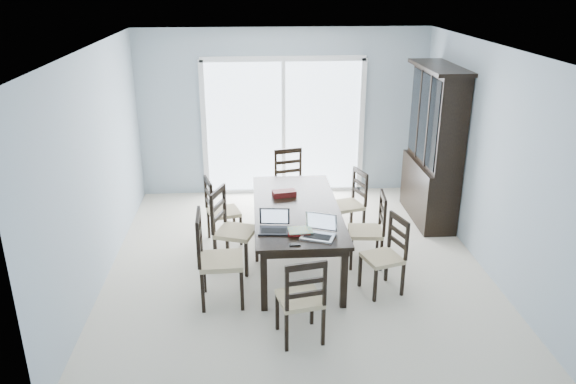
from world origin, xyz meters
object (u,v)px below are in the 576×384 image
laptop_silver (318,232)px  game_box (284,193)px  dining_table (296,213)px  china_hutch (434,147)px  chair_right_near (390,247)px  chair_end_near (303,292)px  chair_left_far (217,204)px  chair_right_far (353,196)px  cell_phone (295,245)px  chair_right_mid (373,222)px  chair_left_near (211,249)px  laptop_dark (274,227)px  hot_tub (252,147)px  chair_left_mid (228,220)px  chair_end_far (290,176)px

laptop_silver → game_box: (-0.28, 1.20, -0.02)m
dining_table → china_hutch: (2.02, 1.25, 0.40)m
laptop_silver → chair_right_near: bearing=32.8°
chair_end_near → chair_left_far: bearing=100.9°
chair_right_near → chair_end_near: size_ratio=0.96×
chair_right_far → cell_phone: chair_right_far is taller
chair_left_far → chair_right_mid: chair_right_mid is taller
china_hutch → chair_left_near: (-2.99, -2.05, -0.44)m
laptop_silver → cell_phone: bearing=-125.6°
chair_left_near → chair_right_near: 1.94m
chair_left_near → chair_right_mid: size_ratio=1.14×
dining_table → cell_phone: cell_phone is taller
chair_right_near → chair_right_mid: bearing=-12.9°
chair_end_near → laptop_dark: bearing=92.3°
hot_tub → chair_left_mid: bearing=-94.9°
chair_left_mid → chair_end_near: bearing=44.4°
laptop_silver → laptop_dark: bearing=-179.6°
chair_end_near → laptop_silver: size_ratio=2.61×
china_hutch → chair_end_far: china_hutch is taller
chair_end_far → cell_phone: 2.56m
laptop_dark → laptop_silver: size_ratio=0.86×
dining_table → chair_left_near: 1.25m
chair_left_near → game_box: chair_left_near is taller
chair_end_near → chair_right_mid: bearing=45.8°
laptop_dark → chair_right_mid: bearing=31.9°
chair_left_near → chair_right_far: (1.79, 1.61, -0.08)m
chair_left_far → chair_right_far: (1.81, 0.16, 0.00)m
dining_table → hot_tub: size_ratio=1.11×
chair_right_far → cell_phone: size_ratio=9.01×
chair_left_mid → chair_left_far: (-0.16, 0.66, -0.06)m
dining_table → chair_right_far: chair_right_far is taller
chair_left_far → chair_left_near: bearing=-15.3°
chair_right_far → hot_tub: bearing=8.2°
chair_right_mid → chair_right_far: chair_right_mid is taller
chair_left_near → cell_phone: 0.90m
chair_left_near → chair_right_far: chair_left_near is taller
dining_table → chair_left_far: 1.19m
chair_left_near → chair_right_near: chair_left_near is taller
chair_end_near → laptop_silver: bearing=62.0°
dining_table → laptop_dark: bearing=-114.1°
chair_right_near → chair_right_far: chair_right_far is taller
chair_right_mid → chair_end_far: bearing=34.0°
dining_table → chair_right_near: bearing=-35.0°
chair_end_far → dining_table: bearing=74.4°
chair_end_far → cell_phone: chair_end_far is taller
chair_left_far → laptop_silver: (1.14, -1.49, 0.26)m
chair_right_mid → chair_end_far: 1.84m
chair_left_near → chair_left_far: (-0.02, 1.45, -0.09)m
chair_end_near → chair_left_near: bearing=127.1°
china_hutch → chair_left_far: size_ratio=2.12×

